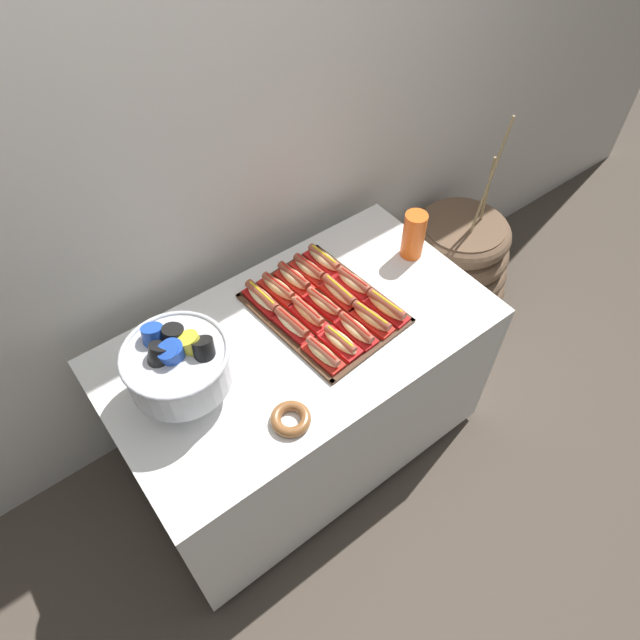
# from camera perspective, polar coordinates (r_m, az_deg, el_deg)

# --- Properties ---
(ground_plane) EXTENTS (10.00, 10.00, 0.00)m
(ground_plane) POSITION_cam_1_polar(r_m,az_deg,el_deg) (2.63, -1.59, -11.84)
(ground_plane) COLOR #4C4238
(back_wall) EXTENTS (6.00, 0.10, 2.60)m
(back_wall) POSITION_cam_1_polar(r_m,az_deg,el_deg) (1.98, -11.96, 18.07)
(back_wall) COLOR silver
(back_wall) RESTS_ON ground_plane
(buffet_table) EXTENTS (1.38, 0.77, 0.76)m
(buffet_table) POSITION_cam_1_polar(r_m,az_deg,el_deg) (2.28, -1.81, -7.13)
(buffet_table) COLOR white
(buffet_table) RESTS_ON ground_plane
(floor_vase) EXTENTS (0.57, 0.57, 1.14)m
(floor_vase) POSITION_cam_1_polar(r_m,az_deg,el_deg) (2.99, 13.21, 5.17)
(floor_vase) COLOR brown
(floor_vase) RESTS_ON ground_plane
(serving_tray) EXTENTS (0.45, 0.56, 0.01)m
(serving_tray) POSITION_cam_1_polar(r_m,az_deg,el_deg) (2.06, 0.40, 1.15)
(serving_tray) COLOR #472B19
(serving_tray) RESTS_ON buffet_table
(hot_dog_0) EXTENTS (0.08, 0.16, 0.06)m
(hot_dog_0) POSITION_cam_1_polar(r_m,az_deg,el_deg) (1.90, 0.40, -3.35)
(hot_dog_0) COLOR red
(hot_dog_0) RESTS_ON serving_tray
(hot_dog_1) EXTENTS (0.08, 0.16, 0.06)m
(hot_dog_1) POSITION_cam_1_polar(r_m,az_deg,el_deg) (1.93, 2.05, -2.18)
(hot_dog_1) COLOR red
(hot_dog_1) RESTS_ON serving_tray
(hot_dog_2) EXTENTS (0.08, 0.17, 0.06)m
(hot_dog_2) POSITION_cam_1_polar(r_m,az_deg,el_deg) (1.96, 3.64, -1.00)
(hot_dog_2) COLOR #B21414
(hot_dog_2) RESTS_ON serving_tray
(hot_dog_3) EXTENTS (0.08, 0.18, 0.06)m
(hot_dog_3) POSITION_cam_1_polar(r_m,az_deg,el_deg) (2.00, 5.18, 0.17)
(hot_dog_3) COLOR red
(hot_dog_3) RESTS_ON serving_tray
(hot_dog_4) EXTENTS (0.08, 0.18, 0.07)m
(hot_dog_4) POSITION_cam_1_polar(r_m,az_deg,el_deg) (2.03, 6.67, 1.29)
(hot_dog_4) COLOR #B21414
(hot_dog_4) RESTS_ON serving_tray
(hot_dog_5) EXTENTS (0.07, 0.17, 0.06)m
(hot_dog_5) POSITION_cam_1_polar(r_m,az_deg,el_deg) (1.97, -2.82, -0.45)
(hot_dog_5) COLOR red
(hot_dog_5) RESTS_ON serving_tray
(hot_dog_6) EXTENTS (0.07, 0.17, 0.06)m
(hot_dog_6) POSITION_cam_1_polar(r_m,az_deg,el_deg) (2.00, -1.19, 0.65)
(hot_dog_6) COLOR red
(hot_dog_6) RESTS_ON serving_tray
(hot_dog_7) EXTENTS (0.08, 0.17, 0.06)m
(hot_dog_7) POSITION_cam_1_polar(r_m,az_deg,el_deg) (2.04, 0.40, 1.67)
(hot_dog_7) COLOR #B21414
(hot_dog_7) RESTS_ON serving_tray
(hot_dog_8) EXTENTS (0.07, 0.18, 0.06)m
(hot_dog_8) POSITION_cam_1_polar(r_m,az_deg,el_deg) (2.07, 1.94, 2.79)
(hot_dog_8) COLOR red
(hot_dog_8) RESTS_ON serving_tray
(hot_dog_9) EXTENTS (0.08, 0.17, 0.06)m
(hot_dog_9) POSITION_cam_1_polar(r_m,az_deg,el_deg) (2.11, 3.42, 3.76)
(hot_dog_9) COLOR red
(hot_dog_9) RESTS_ON serving_tray
(hot_dog_10) EXTENTS (0.07, 0.18, 0.06)m
(hot_dog_10) POSITION_cam_1_polar(r_m,az_deg,el_deg) (2.06, -5.79, 2.19)
(hot_dog_10) COLOR #B21414
(hot_dog_10) RESTS_ON serving_tray
(hot_dog_11) EXTENTS (0.09, 0.18, 0.06)m
(hot_dog_11) POSITION_cam_1_polar(r_m,az_deg,el_deg) (2.09, -4.17, 3.19)
(hot_dog_11) COLOR red
(hot_dog_11) RESTS_ON serving_tray
(hot_dog_12) EXTENTS (0.08, 0.17, 0.06)m
(hot_dog_12) POSITION_cam_1_polar(r_m,az_deg,el_deg) (2.12, -2.61, 4.22)
(hot_dog_12) COLOR red
(hot_dog_12) RESTS_ON serving_tray
(hot_dog_13) EXTENTS (0.08, 0.17, 0.06)m
(hot_dog_13) POSITION_cam_1_polar(r_m,az_deg,el_deg) (2.16, -1.08, 5.16)
(hot_dog_13) COLOR red
(hot_dog_13) RESTS_ON serving_tray
(hot_dog_14) EXTENTS (0.08, 0.18, 0.06)m
(hot_dog_14) POSITION_cam_1_polar(r_m,az_deg,el_deg) (2.19, 0.40, 6.08)
(hot_dog_14) COLOR red
(hot_dog_14) RESTS_ON serving_tray
(punch_bowl) EXTENTS (0.33, 0.33, 0.27)m
(punch_bowl) POSITION_cam_1_polar(r_m,az_deg,el_deg) (1.77, -14.04, -4.27)
(punch_bowl) COLOR silver
(punch_bowl) RESTS_ON buffet_table
(cup_stack) EXTENTS (0.09, 0.09, 0.20)m
(cup_stack) POSITION_cam_1_polar(r_m,az_deg,el_deg) (2.23, 9.37, 8.40)
(cup_stack) COLOR #EA5B19
(cup_stack) RESTS_ON buffet_table
(donut) EXTENTS (0.13, 0.13, 0.03)m
(donut) POSITION_cam_1_polar(r_m,az_deg,el_deg) (1.78, -2.95, -9.86)
(donut) COLOR brown
(donut) RESTS_ON buffet_table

